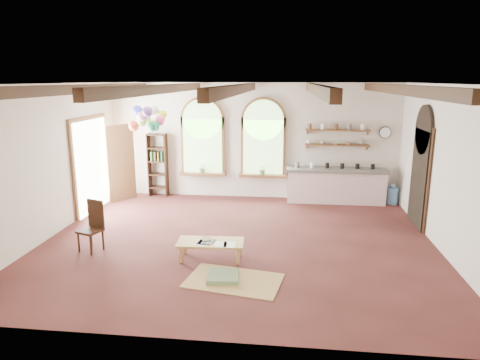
# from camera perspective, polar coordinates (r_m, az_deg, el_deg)

# --- Properties ---
(floor) EXTENTS (8.00, 8.00, 0.00)m
(floor) POSITION_cam_1_polar(r_m,az_deg,el_deg) (8.98, -0.27, -8.17)
(floor) COLOR #582524
(floor) RESTS_ON ground
(ceiling_beams) EXTENTS (6.20, 6.80, 0.18)m
(ceiling_beams) POSITION_cam_1_polar(r_m,az_deg,el_deg) (8.36, -0.30, 12.02)
(ceiling_beams) COLOR #371F11
(ceiling_beams) RESTS_ON ceiling
(window_left) EXTENTS (1.30, 0.28, 2.20)m
(window_left) POSITION_cam_1_polar(r_m,az_deg,el_deg) (12.08, -4.99, 5.38)
(window_left) COLOR brown
(window_left) RESTS_ON floor
(window_right) EXTENTS (1.30, 0.28, 2.20)m
(window_right) POSITION_cam_1_polar(r_m,az_deg,el_deg) (11.86, 3.12, 5.27)
(window_right) COLOR brown
(window_right) RESTS_ON floor
(left_doorway) EXTENTS (0.10, 1.90, 2.50)m
(left_doorway) POSITION_cam_1_polar(r_m,az_deg,el_deg) (11.44, -19.21, 1.79)
(left_doorway) COLOR brown
(left_doorway) RESTS_ON floor
(right_doorway) EXTENTS (0.10, 1.30, 2.40)m
(right_doorway) POSITION_cam_1_polar(r_m,az_deg,el_deg) (10.47, 22.77, 0.19)
(right_doorway) COLOR black
(right_doorway) RESTS_ON floor
(kitchen_counter) EXTENTS (2.68, 0.62, 0.94)m
(kitchen_counter) POSITION_cam_1_polar(r_m,az_deg,el_deg) (11.91, 12.63, -0.67)
(kitchen_counter) COLOR beige
(kitchen_counter) RESTS_ON floor
(wall_shelf_lower) EXTENTS (1.70, 0.24, 0.04)m
(wall_shelf_lower) POSITION_cam_1_polar(r_m,az_deg,el_deg) (11.88, 12.80, 4.57)
(wall_shelf_lower) COLOR brown
(wall_shelf_lower) RESTS_ON wall_back
(wall_shelf_upper) EXTENTS (1.70, 0.24, 0.04)m
(wall_shelf_upper) POSITION_cam_1_polar(r_m,az_deg,el_deg) (11.83, 12.90, 6.48)
(wall_shelf_upper) COLOR brown
(wall_shelf_upper) RESTS_ON wall_back
(wall_clock) EXTENTS (0.32, 0.04, 0.32)m
(wall_clock) POSITION_cam_1_polar(r_m,az_deg,el_deg) (12.11, 18.78, 6.02)
(wall_clock) COLOR black
(wall_clock) RESTS_ON wall_back
(bookshelf) EXTENTS (0.53, 0.32, 1.80)m
(bookshelf) POSITION_cam_1_polar(r_m,az_deg,el_deg) (12.42, -10.91, 1.98)
(bookshelf) COLOR #371F11
(bookshelf) RESTS_ON floor
(coffee_table) EXTENTS (1.26, 0.63, 0.35)m
(coffee_table) POSITION_cam_1_polar(r_m,az_deg,el_deg) (8.05, -3.94, -8.44)
(coffee_table) COLOR tan
(coffee_table) RESTS_ON floor
(side_chair) EXTENTS (0.51, 0.51, 1.00)m
(side_chair) POSITION_cam_1_polar(r_m,az_deg,el_deg) (8.91, -19.19, -7.13)
(side_chair) COLOR #371F11
(side_chair) RESTS_ON floor
(floor_mat) EXTENTS (1.70, 1.22, 0.02)m
(floor_mat) POSITION_cam_1_polar(r_m,az_deg,el_deg) (7.34, -0.84, -13.25)
(floor_mat) COLOR #D4BA6A
(floor_mat) RESTS_ON floor
(floor_cushion) EXTENTS (0.57, 0.57, 0.09)m
(floor_cushion) POSITION_cam_1_polar(r_m,az_deg,el_deg) (7.38, -2.30, -12.76)
(floor_cushion) COLOR #6B8A5F
(floor_cushion) RESTS_ON floor
(water_jug_a) EXTENTS (0.28, 0.28, 0.53)m
(water_jug_a) POSITION_cam_1_polar(r_m,az_deg,el_deg) (12.08, 16.35, -1.90)
(water_jug_a) COLOR #5A93C1
(water_jug_a) RESTS_ON floor
(water_jug_b) EXTENTS (0.30, 0.30, 0.57)m
(water_jug_b) POSITION_cam_1_polar(r_m,az_deg,el_deg) (12.23, 19.68, -1.88)
(water_jug_b) COLOR #5A93C1
(water_jug_b) RESTS_ON floor
(balloon_cluster) EXTENTS (0.88, 0.92, 1.16)m
(balloon_cluster) POSITION_cam_1_polar(r_m,az_deg,el_deg) (10.87, -12.12, 8.00)
(balloon_cluster) COLOR white
(balloon_cluster) RESTS_ON floor
(table_book) EXTENTS (0.24, 0.29, 0.02)m
(table_book) POSITION_cam_1_polar(r_m,az_deg,el_deg) (8.13, -5.09, -7.85)
(table_book) COLOR olive
(table_book) RESTS_ON coffee_table
(tablet) EXTENTS (0.25, 0.31, 0.01)m
(tablet) POSITION_cam_1_polar(r_m,az_deg,el_deg) (8.01, -4.27, -8.20)
(tablet) COLOR black
(tablet) RESTS_ON coffee_table
(potted_plant_left) EXTENTS (0.27, 0.23, 0.30)m
(potted_plant_left) POSITION_cam_1_polar(r_m,az_deg,el_deg) (12.11, -5.02, 1.65)
(potted_plant_left) COLOR #598C4C
(potted_plant_left) RESTS_ON window_left
(potted_plant_right) EXTENTS (0.27, 0.23, 0.30)m
(potted_plant_right) POSITION_cam_1_polar(r_m,az_deg,el_deg) (11.89, 3.04, 1.46)
(potted_plant_right) COLOR #598C4C
(potted_plant_right) RESTS_ON window_right
(shelf_cup_a) EXTENTS (0.12, 0.10, 0.10)m
(shelf_cup_a) POSITION_cam_1_polar(r_m,az_deg,el_deg) (11.81, 9.19, 5.02)
(shelf_cup_a) COLOR white
(shelf_cup_a) RESTS_ON wall_shelf_lower
(shelf_cup_b) EXTENTS (0.10, 0.10, 0.09)m
(shelf_cup_b) POSITION_cam_1_polar(r_m,az_deg,el_deg) (11.83, 10.89, 4.95)
(shelf_cup_b) COLOR beige
(shelf_cup_b) RESTS_ON wall_shelf_lower
(shelf_bowl_a) EXTENTS (0.22, 0.22, 0.05)m
(shelf_bowl_a) POSITION_cam_1_polar(r_m,az_deg,el_deg) (11.87, 12.58, 4.80)
(shelf_bowl_a) COLOR beige
(shelf_bowl_a) RESTS_ON wall_shelf_lower
(shelf_bowl_b) EXTENTS (0.20, 0.20, 0.06)m
(shelf_bowl_b) POSITION_cam_1_polar(r_m,az_deg,el_deg) (11.91, 14.26, 4.76)
(shelf_bowl_b) COLOR #8C664C
(shelf_bowl_b) RESTS_ON wall_shelf_lower
(shelf_vase) EXTENTS (0.18, 0.18, 0.19)m
(shelf_vase) POSITION_cam_1_polar(r_m,az_deg,el_deg) (11.95, 15.94, 5.00)
(shelf_vase) COLOR slate
(shelf_vase) RESTS_ON wall_shelf_lower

